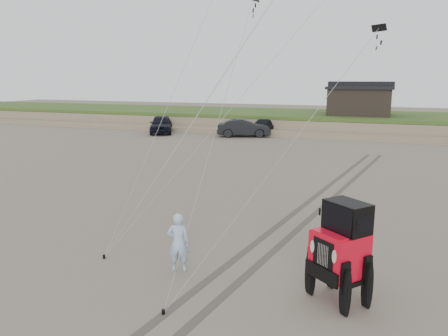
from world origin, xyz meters
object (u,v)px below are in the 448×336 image
at_px(cabin, 360,100).
at_px(truck_b, 244,128).
at_px(jeep, 339,263).
at_px(truck_c, 263,127).
at_px(man, 178,242).
at_px(truck_a, 161,124).

distance_m(cabin, truck_b, 12.84).
bearing_deg(jeep, truck_c, 147.70).
height_order(cabin, truck_c, cabin).
height_order(cabin, jeep, cabin).
bearing_deg(jeep, cabin, 131.98).
distance_m(cabin, man, 36.47).
distance_m(truck_a, jeep, 34.85).
relative_size(cabin, truck_a, 1.22).
xyz_separation_m(truck_a, truck_b, (8.59, 0.28, -0.07)).
relative_size(cabin, truck_b, 1.29).
distance_m(cabin, truck_c, 10.48).
height_order(truck_b, jeep, jeep).
distance_m(truck_c, jeep, 32.81).
bearing_deg(man, truck_c, -98.89).
relative_size(truck_b, jeep, 0.92).
bearing_deg(truck_c, jeep, -69.62).
height_order(truck_a, truck_b, truck_a).
height_order(cabin, man, cabin).
distance_m(cabin, truck_a, 20.28).
xyz_separation_m(truck_b, jeep, (11.77, -28.57, 0.19)).
height_order(truck_a, truck_c, truck_a).
distance_m(truck_a, truck_c, 10.18).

